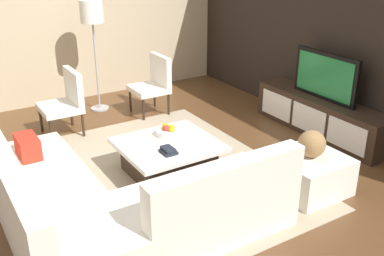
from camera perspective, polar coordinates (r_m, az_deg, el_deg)
ground_plane at (r=5.07m, az=-3.38°, el=-6.43°), size 14.00×14.00×0.00m
feature_wall_back at (r=6.25m, az=19.03°, el=11.82°), size 6.40×0.12×2.80m
side_wall_left at (r=7.52m, az=-14.42°, el=14.08°), size 0.12×5.20×2.80m
area_rug at (r=5.14m, az=-3.92°, el=-5.91°), size 3.29×2.58×0.01m
media_console at (r=6.34m, az=15.93°, el=1.45°), size 2.06×0.46×0.50m
television at (r=6.16m, az=16.50°, el=6.30°), size 1.03×0.06×0.62m
sectional_couch at (r=4.21m, az=-10.63°, el=-9.13°), size 2.41×2.36×0.81m
coffee_table at (r=5.09m, az=-2.99°, el=-3.70°), size 0.96×1.05×0.38m
accent_chair_near at (r=6.26m, az=-15.62°, el=3.57°), size 0.57×0.51×0.87m
floor_lamp at (r=6.84m, az=-12.50°, el=13.45°), size 0.34×0.34×1.66m
ottoman at (r=4.91m, az=14.49°, el=-5.57°), size 0.70×0.70×0.40m
fruit_bowl at (r=5.18m, az=-3.03°, el=-0.40°), size 0.28×0.28×0.14m
accent_chair_far at (r=6.80m, az=-4.81°, el=5.93°), size 0.54×0.50×0.87m
decorative_ball at (r=4.76m, az=14.89°, el=-1.95°), size 0.29×0.29×0.29m
book_stack at (r=4.77m, az=-3.01°, el=-2.87°), size 0.18×0.15×0.06m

